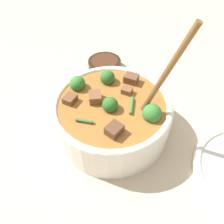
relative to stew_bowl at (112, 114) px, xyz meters
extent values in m
plane|color=#C6B293|center=(0.00, 0.00, -0.06)|extent=(4.00, 4.00, 0.00)
cylinder|color=white|center=(0.00, 0.00, -0.01)|extent=(0.28, 0.28, 0.09)
torus|color=white|center=(0.00, 0.00, 0.03)|extent=(0.28, 0.28, 0.02)
cylinder|color=#9E662D|center=(0.00, 0.00, 0.01)|extent=(0.25, 0.25, 0.06)
sphere|color=#2D6B28|center=(0.00, -0.02, 0.05)|extent=(0.04, 0.04, 0.04)
cylinder|color=#6B9956|center=(0.00, -0.02, 0.02)|extent=(0.01, 0.01, 0.02)
sphere|color=#387F33|center=(-0.09, 0.03, 0.05)|extent=(0.04, 0.04, 0.04)
cylinder|color=#6B9956|center=(-0.09, 0.03, 0.02)|extent=(0.01, 0.01, 0.02)
sphere|color=#387F33|center=(0.09, -0.02, 0.05)|extent=(0.04, 0.04, 0.04)
cylinder|color=#6B9956|center=(0.09, -0.02, 0.02)|extent=(0.01, 0.01, 0.02)
sphere|color=#2D6B28|center=(-0.03, 0.07, 0.05)|extent=(0.04, 0.04, 0.04)
cylinder|color=#6B9956|center=(-0.03, 0.07, 0.02)|extent=(0.01, 0.01, 0.02)
cube|color=brown|center=(-0.04, 0.00, 0.04)|extent=(0.04, 0.04, 0.02)
cube|color=brown|center=(0.02, -0.08, 0.04)|extent=(0.04, 0.04, 0.02)
cube|color=brown|center=(0.03, 0.04, 0.04)|extent=(0.03, 0.02, 0.02)
cube|color=brown|center=(0.03, 0.09, 0.04)|extent=(0.04, 0.03, 0.02)
cube|color=brown|center=(-0.09, -0.02, 0.04)|extent=(0.03, 0.03, 0.02)
cylinder|color=#3D7533|center=(-0.04, -0.07, 0.04)|extent=(0.04, 0.01, 0.01)
cylinder|color=#3D7533|center=(0.05, 0.00, 0.04)|extent=(0.01, 0.05, 0.01)
ellipsoid|color=brown|center=(0.07, 0.00, 0.03)|extent=(0.04, 0.03, 0.01)
cylinder|color=brown|center=(0.10, 0.00, 0.14)|extent=(0.08, 0.01, 0.21)
cylinder|color=black|center=(-0.09, 0.25, -0.04)|extent=(0.11, 0.11, 0.03)
cylinder|color=#472819|center=(-0.09, 0.25, -0.03)|extent=(0.09, 0.09, 0.01)
camera|label=1|loc=(0.09, -0.34, 0.39)|focal=35.00mm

